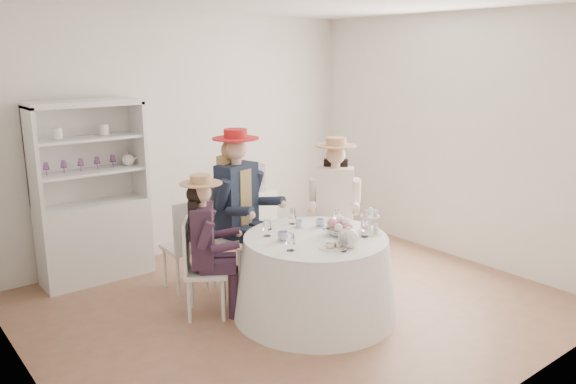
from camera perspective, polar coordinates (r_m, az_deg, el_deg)
ground at (r=5.32m, az=0.68°, el=-11.26°), size 4.50×4.50×0.00m
wall_back at (r=6.55m, az=-10.45°, el=5.67°), size 4.50×0.00×4.50m
wall_front at (r=3.62m, az=21.18°, el=-1.62°), size 4.50×0.00×4.50m
wall_left at (r=3.92m, az=-25.69°, el=-0.92°), size 0.00×4.50×4.50m
wall_right at (r=6.54m, az=16.26°, el=5.33°), size 0.00×4.50×4.50m
tea_table at (r=5.00m, az=2.78°, el=-8.48°), size 1.45×1.45×0.72m
hutch at (r=6.02m, az=-19.18°, el=-2.45°), size 1.22×0.77×1.82m
side_table at (r=6.95m, az=-3.53°, el=-2.34°), size 0.46×0.46×0.64m
hatbox at (r=6.83m, az=-3.58°, el=1.47°), size 0.38×0.38×0.30m
guest_left at (r=4.89m, az=-8.39°, el=-4.63°), size 0.55×0.51×1.27m
guest_mid at (r=5.45m, az=-5.03°, el=-0.75°), size 0.59×0.63×1.57m
guest_right at (r=5.75m, az=4.77°, el=-0.72°), size 0.61×0.61×1.45m
spare_chair at (r=5.49m, az=-10.17°, el=-5.08°), size 0.40×0.40×0.92m
teacup_a at (r=4.74m, az=-0.51°, el=-4.58°), size 0.12×0.12×0.08m
teacup_b at (r=5.11m, az=1.09°, el=-3.30°), size 0.08×0.08×0.06m
teacup_c at (r=5.14m, az=3.29°, el=-3.21°), size 0.11×0.11×0.06m
flower_bowl at (r=4.92m, az=5.18°, el=-4.06°), size 0.25×0.25×0.06m
flower_arrangement at (r=4.92m, az=5.26°, el=-3.22°), size 0.21×0.21×0.08m
table_teapot at (r=4.62m, az=6.19°, el=-4.69°), size 0.24×0.17×0.18m
sandwich_plate at (r=4.61m, az=4.56°, el=-5.51°), size 0.23×0.23×0.05m
cupcake_stand at (r=5.00m, az=8.32°, el=-3.25°), size 0.23×0.23×0.21m
stemware_set at (r=4.85m, az=2.84°, el=-3.70°), size 0.87×0.91×0.15m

